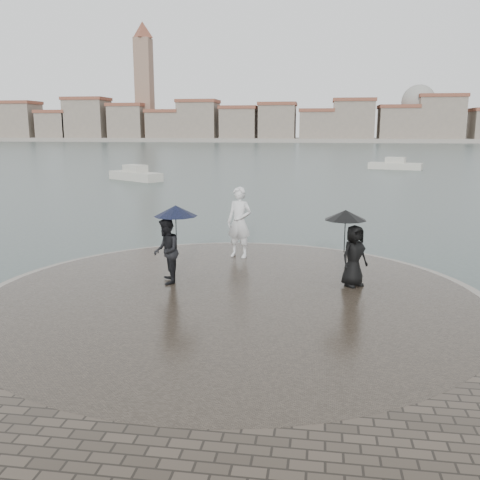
# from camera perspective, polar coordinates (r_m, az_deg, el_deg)

# --- Properties ---
(ground) EXTENTS (400.00, 400.00, 0.00)m
(ground) POSITION_cam_1_polar(r_m,az_deg,el_deg) (10.01, -4.28, -13.85)
(ground) COLOR #2B3835
(ground) RESTS_ON ground
(kerb_ring) EXTENTS (12.50, 12.50, 0.32)m
(kerb_ring) POSITION_cam_1_polar(r_m,az_deg,el_deg) (13.13, -0.86, -6.68)
(kerb_ring) COLOR gray
(kerb_ring) RESTS_ON ground
(quay_tip) EXTENTS (11.90, 11.90, 0.36)m
(quay_tip) POSITION_cam_1_polar(r_m,az_deg,el_deg) (13.13, -0.86, -6.59)
(quay_tip) COLOR #2D261E
(quay_tip) RESTS_ON ground
(statue) EXTENTS (0.93, 0.75, 2.20)m
(statue) POSITION_cam_1_polar(r_m,az_deg,el_deg) (16.61, -0.07, 1.90)
(statue) COLOR silver
(statue) RESTS_ON quay_tip
(visitor_left) EXTENTS (1.24, 1.15, 2.04)m
(visitor_left) POSITION_cam_1_polar(r_m,az_deg,el_deg) (13.89, -7.60, 0.01)
(visitor_left) COLOR black
(visitor_left) RESTS_ON quay_tip
(visitor_right) EXTENTS (1.24, 1.08, 1.95)m
(visitor_right) POSITION_cam_1_polar(r_m,az_deg,el_deg) (13.84, 11.78, -0.26)
(visitor_right) COLOR black
(visitor_right) RESTS_ON quay_tip
(far_skyline) EXTENTS (260.00, 20.00, 37.00)m
(far_skyline) POSITION_cam_1_polar(r_m,az_deg,el_deg) (169.70, 5.99, 12.24)
(far_skyline) COLOR gray
(far_skyline) RESTS_ON ground
(boats) EXTENTS (28.83, 19.62, 1.50)m
(boats) POSITION_cam_1_polar(r_m,az_deg,el_deg) (51.54, 4.34, 7.44)
(boats) COLOR #B7B3A5
(boats) RESTS_ON ground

